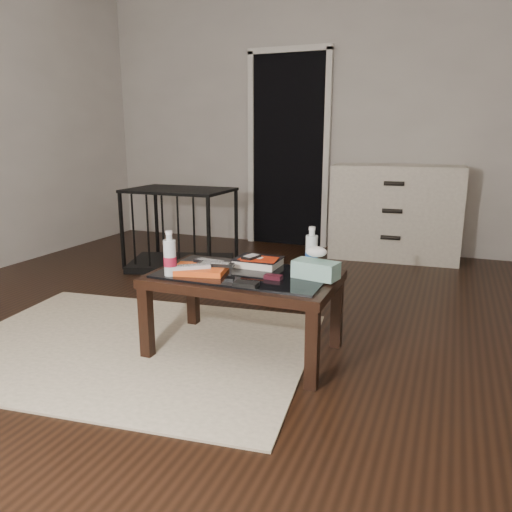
% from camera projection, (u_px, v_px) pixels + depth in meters
% --- Properties ---
extents(ground, '(5.00, 5.00, 0.00)m').
position_uv_depth(ground, '(226.00, 325.00, 3.18)').
color(ground, black).
rests_on(ground, ground).
extents(room_shell, '(5.00, 5.00, 5.00)m').
position_uv_depth(room_shell, '(222.00, 54.00, 2.79)').
color(room_shell, beige).
rests_on(room_shell, ground).
extents(doorway, '(0.90, 0.08, 2.07)m').
position_uv_depth(doorway, '(289.00, 150.00, 5.30)').
color(doorway, black).
rests_on(doorway, ground).
extents(coffee_table, '(1.00, 0.60, 0.46)m').
position_uv_depth(coffee_table, '(244.00, 284.00, 2.70)').
color(coffee_table, black).
rests_on(coffee_table, ground).
extents(rug, '(2.15, 1.71, 0.01)m').
position_uv_depth(rug, '(132.00, 346.00, 2.86)').
color(rug, beige).
rests_on(rug, ground).
extents(dresser, '(1.23, 0.58, 0.90)m').
position_uv_depth(dresser, '(395.00, 212.00, 4.81)').
color(dresser, beige).
rests_on(dresser, ground).
extents(pet_crate, '(1.04, 0.85, 0.71)m').
position_uv_depth(pet_crate, '(181.00, 242.00, 4.54)').
color(pet_crate, black).
rests_on(pet_crate, ground).
extents(magazines, '(0.32, 0.26, 0.03)m').
position_uv_depth(magazines, '(200.00, 270.00, 2.69)').
color(magazines, '#F15116').
rests_on(magazines, coffee_table).
extents(remote_silver, '(0.19, 0.16, 0.02)m').
position_uv_depth(remote_silver, '(192.00, 267.00, 2.64)').
color(remote_silver, '#BABAC0').
rests_on(remote_silver, magazines).
extents(remote_black_front, '(0.21, 0.09, 0.02)m').
position_uv_depth(remote_black_front, '(216.00, 264.00, 2.69)').
color(remote_black_front, black).
rests_on(remote_black_front, magazines).
extents(remote_black_back, '(0.21, 0.08, 0.02)m').
position_uv_depth(remote_black_back, '(211.00, 262.00, 2.75)').
color(remote_black_back, black).
rests_on(remote_black_back, magazines).
extents(textbook, '(0.25, 0.20, 0.05)m').
position_uv_depth(textbook, '(258.00, 262.00, 2.81)').
color(textbook, black).
rests_on(textbook, coffee_table).
extents(dvd_mailers, '(0.20, 0.15, 0.01)m').
position_uv_depth(dvd_mailers, '(258.00, 258.00, 2.79)').
color(dvd_mailers, '#B4260C').
rests_on(dvd_mailers, textbook).
extents(ipod, '(0.09, 0.12, 0.02)m').
position_uv_depth(ipod, '(251.00, 257.00, 2.78)').
color(ipod, black).
rests_on(ipod, dvd_mailers).
extents(flip_phone, '(0.09, 0.05, 0.02)m').
position_uv_depth(flip_phone, '(273.00, 277.00, 2.56)').
color(flip_phone, black).
rests_on(flip_phone, coffee_table).
extents(wallet, '(0.12, 0.07, 0.02)m').
position_uv_depth(wallet, '(246.00, 284.00, 2.44)').
color(wallet, black).
rests_on(wallet, coffee_table).
extents(water_bottle_left, '(0.07, 0.07, 0.24)m').
position_uv_depth(water_bottle_left, '(170.00, 253.00, 2.61)').
color(water_bottle_left, silver).
rests_on(water_bottle_left, coffee_table).
extents(water_bottle_right, '(0.08, 0.08, 0.24)m').
position_uv_depth(water_bottle_right, '(312.00, 248.00, 2.72)').
color(water_bottle_right, silver).
rests_on(water_bottle_right, coffee_table).
extents(tissue_box, '(0.25, 0.16, 0.09)m').
position_uv_depth(tissue_box, '(316.00, 270.00, 2.57)').
color(tissue_box, '#238072').
rests_on(tissue_box, coffee_table).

